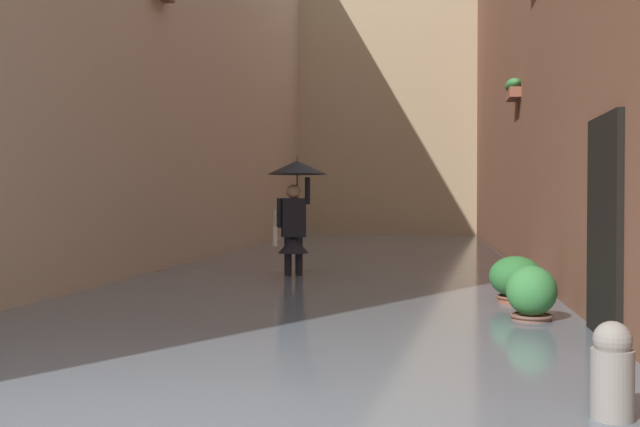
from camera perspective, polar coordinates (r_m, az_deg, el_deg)
name	(u,v)px	position (r m, az deg, el deg)	size (l,w,h in m)	color
ground_plane	(352,272)	(14.23, 2.62, -4.71)	(60.00, 60.00, 0.00)	#605B56
flood_water	(352,266)	(14.22, 2.62, -4.28)	(7.03, 27.54, 0.22)	slate
building_facade_left	(562,14)	(14.71, 18.95, 14.96)	(2.04, 25.54, 9.96)	brown
building_facade_right	(161,4)	(15.67, -12.74, 16.15)	(2.04, 25.54, 11.04)	tan
building_facade_far	(388,107)	(26.01, 5.50, 8.60)	(9.83, 1.80, 9.66)	tan
person_wading	(295,198)	(11.45, -2.03, 1.27)	(0.97, 0.97, 2.15)	#4C4233
potted_plant_mid_left	(531,300)	(7.59, 16.70, -6.72)	(0.51, 0.51, 0.77)	brown
potted_plant_far_left	(516,284)	(8.77, 15.54, -5.49)	(0.63, 0.63, 0.77)	brown
mooring_bollard	(612,389)	(4.39, 22.53, -12.99)	(0.24, 0.24, 0.77)	gray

